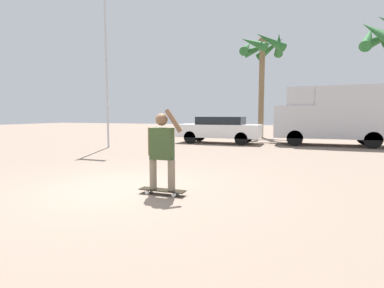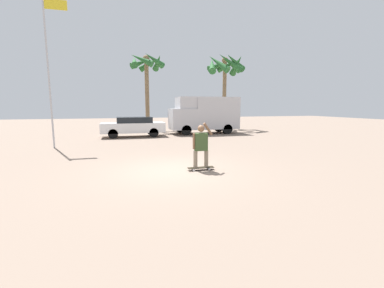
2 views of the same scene
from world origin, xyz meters
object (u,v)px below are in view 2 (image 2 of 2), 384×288
object	(u,v)px
person_skateboarder	(201,144)
camper_van	(205,114)
skateboard	(201,168)
flagpole	(49,63)
palm_tree_center_background	(147,67)
parked_car_white	(133,126)
palm_tree_near_van	(226,67)

from	to	relation	value
person_skateboarder	camper_van	world-z (taller)	camper_van
skateboard	flagpole	distance (m)	9.93
person_skateboarder	flagpole	size ratio (longest dim) A/B	0.20
skateboard	camper_van	world-z (taller)	camper_van
camper_van	person_skateboarder	bearing A→B (deg)	-109.09
camper_van	palm_tree_center_background	size ratio (longest dim) A/B	0.79
person_skateboarder	camper_van	xyz separation A→B (m)	(3.94, 11.38, 0.65)
skateboard	person_skateboarder	world-z (taller)	person_skateboarder
camper_van	parked_car_white	size ratio (longest dim) A/B	1.22
skateboard	parked_car_white	bearing A→B (deg)	99.31
palm_tree_near_van	flagpole	size ratio (longest dim) A/B	0.91
person_skateboarder	palm_tree_near_van	xyz separation A→B (m)	(7.10, 14.79, 4.89)
camper_van	parked_car_white	world-z (taller)	camper_van
person_skateboarder	palm_tree_center_background	xyz separation A→B (m)	(-0.16, 15.60, 4.72)
skateboard	camper_van	bearing A→B (deg)	70.91
flagpole	camper_van	bearing A→B (deg)	25.39
skateboard	camper_van	distance (m)	12.13
parked_car_white	palm_tree_center_background	xyz separation A→B (m)	(1.57, 5.02, 4.88)
skateboard	palm_tree_center_background	distance (m)	16.56
parked_car_white	flagpole	bearing A→B (deg)	-137.45
palm_tree_center_background	person_skateboarder	bearing A→B (deg)	-89.40
palm_tree_near_van	palm_tree_center_background	distance (m)	7.31
person_skateboarder	parked_car_white	world-z (taller)	person_skateboarder
parked_car_white	palm_tree_near_van	bearing A→B (deg)	25.49
skateboard	person_skateboarder	xyz separation A→B (m)	(-0.00, 0.00, 0.85)
parked_car_white	camper_van	bearing A→B (deg)	8.06
camper_van	palm_tree_near_van	size ratio (longest dim) A/B	0.77
camper_van	palm_tree_center_background	distance (m)	7.16
parked_car_white	palm_tree_near_van	size ratio (longest dim) A/B	0.63
person_skateboarder	palm_tree_center_background	distance (m)	16.30
camper_van	parked_car_white	distance (m)	5.78
person_skateboarder	flagpole	bearing A→B (deg)	131.94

